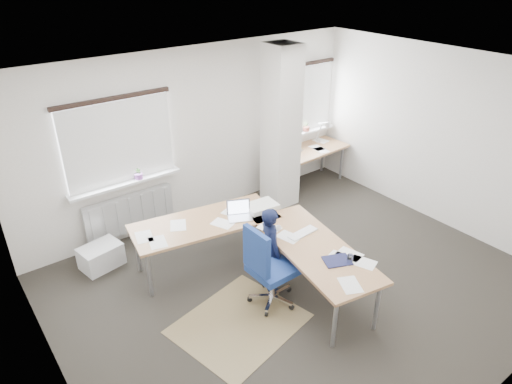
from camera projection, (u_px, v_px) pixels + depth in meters
ground at (297, 284)px, 6.20m from camera, size 6.00×6.00×0.00m
room_shell at (290, 152)px, 5.80m from camera, size 6.04×5.04×2.82m
floor_mat at (239, 324)px, 5.54m from camera, size 1.66×1.49×0.01m
white_crate at (101, 256)px, 6.49m from camera, size 0.62×0.48×0.33m
desk_main at (260, 235)px, 6.03m from camera, size 2.40×2.98×0.96m
desk_side at (312, 150)px, 8.60m from camera, size 1.43×0.77×1.22m
task_chair at (270, 282)px, 5.73m from camera, size 0.63×0.63×1.17m
person at (271, 249)px, 5.89m from camera, size 0.39×0.50×1.20m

